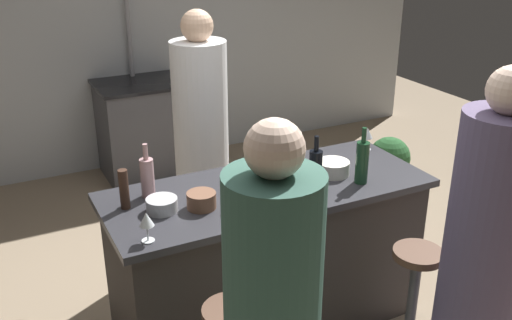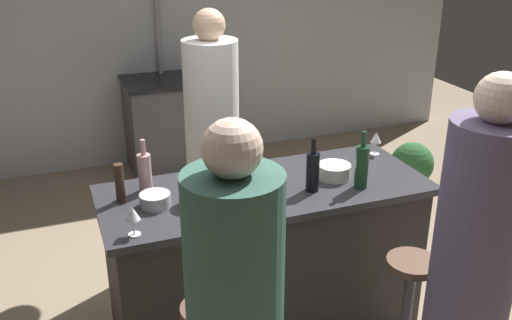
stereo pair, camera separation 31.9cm
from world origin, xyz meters
name	(u,v)px [view 2 (the right image)]	position (x,y,z in m)	size (l,w,h in m)	color
back_wall	(155,27)	(0.00, 2.85, 1.30)	(6.40, 0.16, 2.60)	#B2B7BC
kitchen_island	(265,257)	(0.00, 0.00, 0.45)	(1.80, 0.72, 0.90)	#332D2B
stove_range	(170,125)	(0.00, 2.45, 0.45)	(0.80, 0.64, 0.89)	#47474C
chef	(213,147)	(-0.03, 0.91, 0.80)	(0.37, 0.37, 1.73)	white
bar_stool_right	(407,310)	(0.55, -0.62, 0.38)	(0.28, 0.28, 0.68)	#4C4C51
guest_right	(471,277)	(0.58, -0.98, 0.80)	(0.36, 0.36, 1.72)	#594C6B
overhead_pot_rack	(170,2)	(-0.04, 1.93, 1.64)	(0.60, 1.52, 2.17)	gray
potted_plant	(412,168)	(1.76, 1.08, 0.30)	(0.36, 0.36, 0.52)	brown
pepper_mill	(120,183)	(-0.76, 0.10, 1.01)	(0.05, 0.05, 0.21)	#382319
wine_bottle_green	(362,166)	(0.48, -0.18, 1.03)	(0.07, 0.07, 0.32)	#193D23
wine_bottle_white	(249,175)	(-0.12, -0.07, 1.02)	(0.07, 0.07, 0.31)	gray
wine_bottle_rose	(145,172)	(-0.62, 0.18, 1.01)	(0.07, 0.07, 0.30)	#B78C8E
wine_bottle_dark	(313,171)	(0.22, -0.13, 1.01)	(0.07, 0.07, 0.30)	black
wine_glass_near_left_guest	(376,139)	(0.80, 0.20, 1.01)	(0.07, 0.07, 0.15)	silver
wine_glass_near_right_guest	(133,215)	(-0.76, -0.27, 1.01)	(0.07, 0.07, 0.15)	silver
mixing_bowl_ceramic	(334,171)	(0.40, -0.02, 0.94)	(0.19, 0.19, 0.08)	silver
mixing_bowl_wooden	(194,197)	(-0.42, -0.07, 0.94)	(0.15, 0.15, 0.08)	brown
mixing_bowl_steel	(155,200)	(-0.61, -0.01, 0.94)	(0.16, 0.16, 0.07)	#B7B7BC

